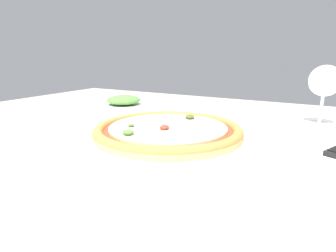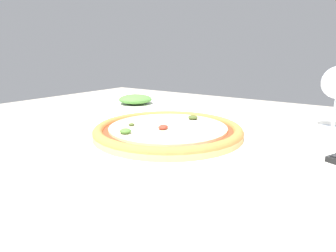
{
  "view_description": "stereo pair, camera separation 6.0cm",
  "coord_description": "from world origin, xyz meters",
  "px_view_note": "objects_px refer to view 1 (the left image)",
  "views": [
    {
      "loc": [
        0.34,
        -0.54,
        0.89
      ],
      "look_at": [
        0.05,
        -0.03,
        0.74
      ],
      "focal_mm": 30.0,
      "sensor_mm": 36.0,
      "label": 1
    },
    {
      "loc": [
        0.39,
        -0.51,
        0.89
      ],
      "look_at": [
        0.05,
        -0.03,
        0.74
      ],
      "focal_mm": 30.0,
      "sensor_mm": 36.0,
      "label": 2
    }
  ],
  "objects_px": {
    "fork": "(4,135)",
    "side_plate": "(124,103)",
    "dining_table": "(155,164)",
    "pizza_plate": "(168,132)",
    "wine_glass_far_left": "(325,83)"
  },
  "relations": [
    {
      "from": "pizza_plate",
      "to": "dining_table",
      "type": "bearing_deg",
      "value": 151.0
    },
    {
      "from": "pizza_plate",
      "to": "side_plate",
      "type": "relative_size",
      "value": 1.87
    },
    {
      "from": "dining_table",
      "to": "side_plate",
      "type": "height_order",
      "value": "side_plate"
    },
    {
      "from": "dining_table",
      "to": "pizza_plate",
      "type": "bearing_deg",
      "value": -29.0
    },
    {
      "from": "dining_table",
      "to": "fork",
      "type": "height_order",
      "value": "fork"
    },
    {
      "from": "side_plate",
      "to": "fork",
      "type": "bearing_deg",
      "value": -92.19
    },
    {
      "from": "fork",
      "to": "wine_glass_far_left",
      "type": "bearing_deg",
      "value": 36.94
    },
    {
      "from": "pizza_plate",
      "to": "wine_glass_far_left",
      "type": "relative_size",
      "value": 2.41
    },
    {
      "from": "fork",
      "to": "side_plate",
      "type": "distance_m",
      "value": 0.42
    },
    {
      "from": "pizza_plate",
      "to": "wine_glass_far_left",
      "type": "bearing_deg",
      "value": 46.81
    },
    {
      "from": "fork",
      "to": "side_plate",
      "type": "height_order",
      "value": "side_plate"
    },
    {
      "from": "pizza_plate",
      "to": "fork",
      "type": "relative_size",
      "value": 2.19
    },
    {
      "from": "fork",
      "to": "side_plate",
      "type": "xyz_separation_m",
      "value": [
        0.02,
        0.41,
        0.01
      ]
    },
    {
      "from": "wine_glass_far_left",
      "to": "pizza_plate",
      "type": "bearing_deg",
      "value": -133.19
    },
    {
      "from": "fork",
      "to": "dining_table",
      "type": "bearing_deg",
      "value": 34.45
    }
  ]
}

